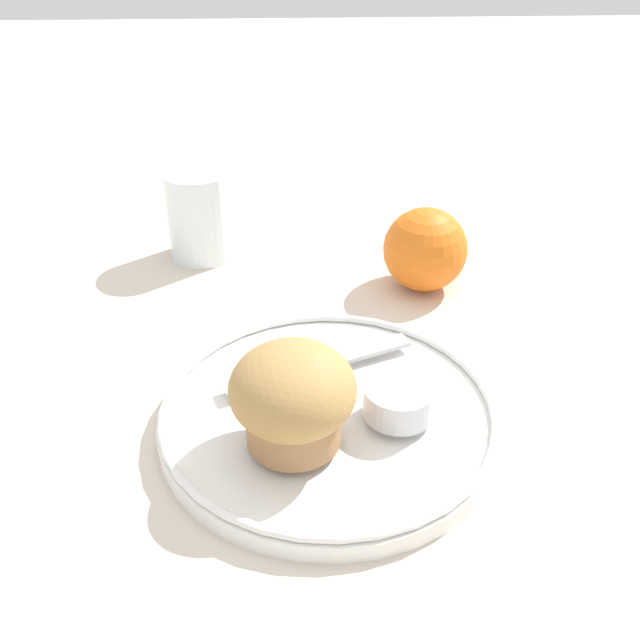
# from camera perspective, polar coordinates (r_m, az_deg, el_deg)

# --- Properties ---
(ground_plane) EXTENTS (3.00, 3.00, 0.00)m
(ground_plane) POSITION_cam_1_polar(r_m,az_deg,el_deg) (0.53, -0.62, -7.14)
(ground_plane) COLOR beige
(plate) EXTENTS (0.24, 0.24, 0.02)m
(plate) POSITION_cam_1_polar(r_m,az_deg,el_deg) (0.51, 0.68, -7.58)
(plate) COLOR white
(plate) RESTS_ON ground_plane
(muffin) EXTENTS (0.08, 0.08, 0.07)m
(muffin) POSITION_cam_1_polar(r_m,az_deg,el_deg) (0.45, -2.19, -6.18)
(muffin) COLOR #9E7047
(muffin) RESTS_ON plate
(cream_ramekin) EXTENTS (0.05, 0.05, 0.02)m
(cream_ramekin) POSITION_cam_1_polar(r_m,az_deg,el_deg) (0.49, 6.32, -6.29)
(cream_ramekin) COLOR silver
(cream_ramekin) RESTS_ON plate
(berry_pair) EXTENTS (0.03, 0.01, 0.01)m
(berry_pair) POSITION_cam_1_polar(r_m,az_deg,el_deg) (0.52, -1.01, -3.74)
(berry_pair) COLOR #4C194C
(berry_pair) RESTS_ON plate
(butter_knife) EXTENTS (0.15, 0.07, 0.00)m
(butter_knife) POSITION_cam_1_polar(r_m,az_deg,el_deg) (0.54, -0.01, -3.50)
(butter_knife) COLOR #B7B7BC
(butter_knife) RESTS_ON plate
(orange_fruit) EXTENTS (0.08, 0.08, 0.08)m
(orange_fruit) POSITION_cam_1_polar(r_m,az_deg,el_deg) (0.66, 8.41, 5.60)
(orange_fruit) COLOR orange
(orange_fruit) RESTS_ON ground_plane
(juice_glass) EXTENTS (0.07, 0.07, 0.09)m
(juice_glass) POSITION_cam_1_polar(r_m,az_deg,el_deg) (0.72, -9.58, 8.33)
(juice_glass) COLOR silver
(juice_glass) RESTS_ON ground_plane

